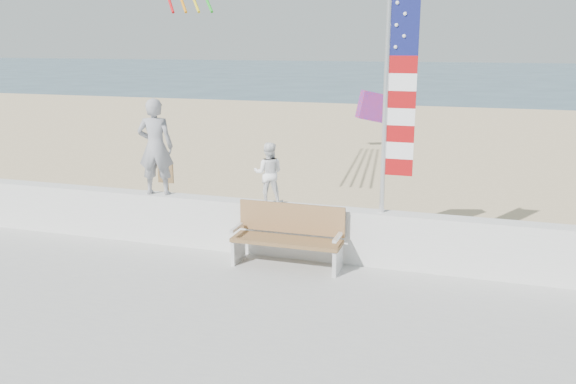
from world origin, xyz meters
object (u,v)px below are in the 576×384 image
(child, at_px, (269,173))
(flag, at_px, (394,93))
(adult, at_px, (156,147))
(bench, at_px, (288,235))

(child, distance_m, flag, 2.48)
(adult, bearing_deg, bench, 156.07)
(adult, xyz_separation_m, flag, (4.18, -0.00, 1.05))
(child, bearing_deg, flag, 166.92)
(child, bearing_deg, adult, -13.07)
(child, xyz_separation_m, flag, (2.06, -0.00, 1.39))
(child, height_order, bench, child)
(child, xyz_separation_m, bench, (0.50, -0.45, -0.91))
(bench, xyz_separation_m, flag, (1.56, 0.45, 2.30))
(bench, bearing_deg, child, 137.45)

